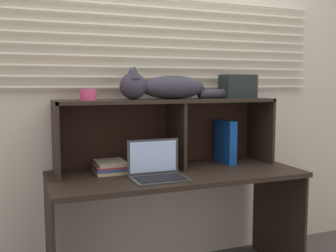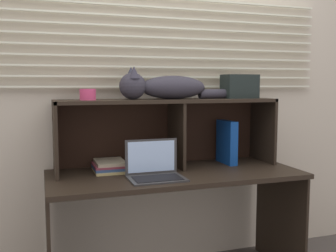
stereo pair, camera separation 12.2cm
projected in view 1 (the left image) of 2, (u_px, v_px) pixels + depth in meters
The scene contains 9 objects.
back_panel_with_blinds at pixel (157, 90), 2.76m from camera, with size 4.40×0.08×2.50m.
desk at pixel (177, 193), 2.48m from camera, with size 1.59×0.66×0.74m.
hutch_shelf_unit at pixel (167, 119), 2.61m from camera, with size 1.46×0.34×0.46m.
cat at pixel (163, 87), 2.54m from camera, with size 0.78×0.19×0.21m.
laptop at pixel (157, 170), 2.30m from camera, with size 0.32×0.24×0.22m.
binder_upright at pixel (225, 142), 2.75m from camera, with size 0.06×0.22×0.30m, color navy.
book_stack at pixel (109, 167), 2.46m from camera, with size 0.20×0.24×0.07m.
small_basket at pixel (88, 95), 2.37m from camera, with size 0.10×0.10×0.07m, color #D64171.
storage_box at pixel (238, 86), 2.74m from camera, with size 0.23×0.15×0.17m, color black.
Camera 1 is at (-0.92, -2.06, 1.29)m, focal length 41.63 mm.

